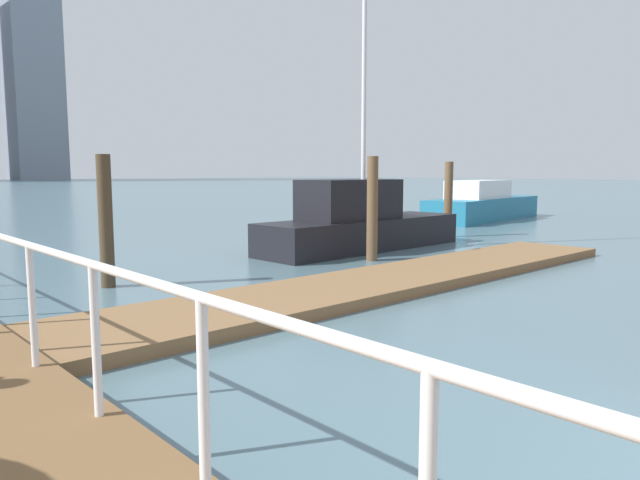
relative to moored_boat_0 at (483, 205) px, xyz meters
The scene contains 7 objects.
floating_dock 15.54m from the moored_boat_0, 154.37° to the right, with size 13.40×2.00×0.18m, color olive.
dock_piling_0 7.11m from the moored_boat_0, 156.66° to the right, with size 0.26×0.26×2.37m, color brown.
dock_piling_2 18.03m from the moored_boat_0, 169.09° to the right, with size 0.25×0.25×2.37m, color #473826.
dock_piling_3 12.75m from the moored_boat_0, 159.26° to the right, with size 0.26×0.26×2.41m, color brown.
moored_boat_0 is the anchor object (origin of this frame).
moored_boat_1 11.17m from the moored_boat_0, 164.47° to the right, with size 6.38×1.86×8.45m.
skyline_tower_5 147.71m from the moored_boat_0, 80.11° to the left, with size 11.56×11.39×73.50m, color gray.
Camera 1 is at (-4.60, 0.05, 2.07)m, focal length 32.53 mm.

